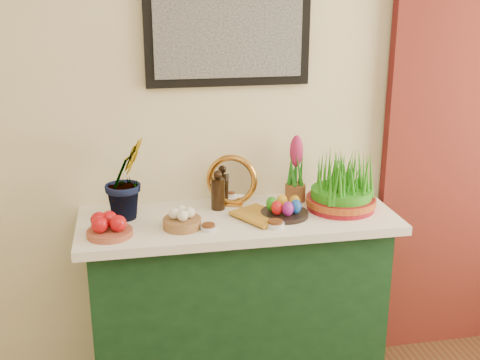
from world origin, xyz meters
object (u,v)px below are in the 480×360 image
object	(u,v)px
sideboard	(238,308)
mirror	(232,181)
hyacinth_green	(125,166)
book	(245,220)
wheatgrass_sabzeh	(342,185)

from	to	relation	value
sideboard	mirror	size ratio (longest dim) A/B	5.36
hyacinth_green	mirror	size ratio (longest dim) A/B	1.95
hyacinth_green	book	world-z (taller)	hyacinth_green
mirror	hyacinth_green	bearing A→B (deg)	-171.64
wheatgrass_sabzeh	mirror	bearing A→B (deg)	162.76
sideboard	wheatgrass_sabzeh	xyz separation A→B (m)	(0.48, -0.01, 0.58)
book	mirror	bearing A→B (deg)	63.22
sideboard	book	xyz separation A→B (m)	(0.01, -0.10, 0.48)
hyacinth_green	book	xyz separation A→B (m)	(0.49, -0.17, -0.22)
sideboard	wheatgrass_sabzeh	size ratio (longest dim) A/B	4.09
mirror	wheatgrass_sabzeh	world-z (taller)	wheatgrass_sabzeh
hyacinth_green	wheatgrass_sabzeh	bearing A→B (deg)	-45.63
hyacinth_green	sideboard	bearing A→B (deg)	-49.28
book	wheatgrass_sabzeh	distance (m)	0.48
sideboard	mirror	xyz separation A→B (m)	(-0.00, 0.14, 0.58)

